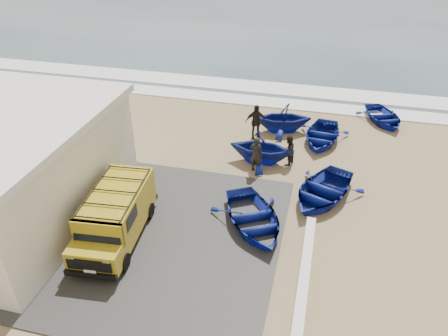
# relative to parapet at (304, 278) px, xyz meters

# --- Properties ---
(ground) EXTENTS (160.00, 160.00, 0.00)m
(ground) POSITION_rel_parapet_xyz_m (-5.00, 3.00, -0.28)
(ground) COLOR #957D56
(slab) EXTENTS (12.00, 10.00, 0.05)m
(slab) POSITION_rel_parapet_xyz_m (-7.00, 1.00, -0.25)
(slab) COLOR #393734
(slab) RESTS_ON ground
(surf_line) EXTENTS (180.00, 1.60, 0.06)m
(surf_line) POSITION_rel_parapet_xyz_m (-5.00, 15.00, -0.25)
(surf_line) COLOR white
(surf_line) RESTS_ON ground
(surf_wash) EXTENTS (180.00, 2.20, 0.04)m
(surf_wash) POSITION_rel_parapet_xyz_m (-5.00, 17.50, -0.26)
(surf_wash) COLOR white
(surf_wash) RESTS_ON ground
(parapet) EXTENTS (0.35, 6.00, 0.55)m
(parapet) POSITION_rel_parapet_xyz_m (0.00, 0.00, 0.00)
(parapet) COLOR silver
(parapet) RESTS_ON ground
(van) EXTENTS (2.27, 4.88, 2.03)m
(van) POSITION_rel_parapet_xyz_m (-7.18, 0.69, 0.81)
(van) COLOR #B0921A
(van) RESTS_ON ground
(boat_near_left) EXTENTS (4.47, 4.90, 0.83)m
(boat_near_left) POSITION_rel_parapet_xyz_m (-2.24, 2.55, 0.14)
(boat_near_left) COLOR navy
(boat_near_left) RESTS_ON ground
(boat_near_right) EXTENTS (4.20, 4.85, 0.84)m
(boat_near_right) POSITION_rel_parapet_xyz_m (0.30, 5.17, 0.15)
(boat_near_right) COLOR navy
(boat_near_right) RESTS_ON ground
(boat_mid_left) EXTENTS (3.22, 2.81, 1.65)m
(boat_mid_left) POSITION_rel_parapet_xyz_m (-2.81, 7.56, 0.55)
(boat_mid_left) COLOR navy
(boat_mid_left) RESTS_ON ground
(boat_mid_right) EXTENTS (3.09, 4.02, 0.77)m
(boat_mid_right) POSITION_rel_parapet_xyz_m (-0.03, 10.47, 0.11)
(boat_mid_right) COLOR navy
(boat_mid_right) RESTS_ON ground
(boat_far_left) EXTENTS (3.68, 3.36, 1.66)m
(boat_far_left) POSITION_rel_parapet_xyz_m (-2.24, 11.20, 0.55)
(boat_far_left) COLOR navy
(boat_far_left) RESTS_ON ground
(boat_far_right) EXTENTS (3.52, 4.05, 0.70)m
(boat_far_right) POSITION_rel_parapet_xyz_m (3.33, 13.77, 0.08)
(boat_far_right) COLOR navy
(boat_far_right) RESTS_ON ground
(fisherman_front) EXTENTS (0.76, 0.59, 1.82)m
(fisherman_front) POSITION_rel_parapet_xyz_m (-2.90, 6.70, 0.64)
(fisherman_front) COLOR black
(fisherman_front) RESTS_ON ground
(fisherman_middle) EXTENTS (0.83, 0.92, 1.55)m
(fisherman_middle) POSITION_rel_parapet_xyz_m (-1.50, 7.70, 0.50)
(fisherman_middle) COLOR black
(fisherman_middle) RESTS_ON ground
(fisherman_back) EXTENTS (1.22, 0.80, 1.94)m
(fisherman_back) POSITION_rel_parapet_xyz_m (-3.56, 10.04, 0.69)
(fisherman_back) COLOR black
(fisherman_back) RESTS_ON ground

